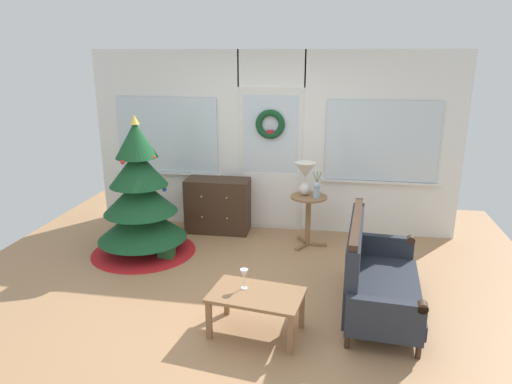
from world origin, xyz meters
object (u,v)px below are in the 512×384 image
at_px(christmas_tree, 141,204).
at_px(dresser_cabinet, 218,205).
at_px(settee_sofa, 373,275).
at_px(gift_box, 167,252).
at_px(table_lamp, 305,174).
at_px(coffee_table, 256,299).
at_px(wine_glass, 244,275).
at_px(side_table, 308,211).
at_px(flower_vase, 317,189).

height_order(christmas_tree, dresser_cabinet, christmas_tree).
xyz_separation_m(dresser_cabinet, settee_sofa, (2.06, -1.84, -0.01)).
bearing_deg(dresser_cabinet, gift_box, -111.10).
xyz_separation_m(table_lamp, coffee_table, (-0.27, -2.17, -0.64)).
bearing_deg(wine_glass, coffee_table, -29.39).
relative_size(side_table, table_lamp, 1.59).
relative_size(side_table, gift_box, 3.81).
relative_size(table_lamp, gift_box, 2.40).
xyz_separation_m(side_table, coffee_table, (-0.33, -2.13, -0.15)).
distance_m(table_lamp, gift_box, 2.04).
relative_size(coffee_table, gift_box, 4.94).
bearing_deg(dresser_cabinet, side_table, -13.54).
distance_m(side_table, gift_box, 1.92).
height_order(christmas_tree, coffee_table, christmas_tree).
distance_m(dresser_cabinet, table_lamp, 1.42).
relative_size(dresser_cabinet, flower_vase, 2.59).
height_order(dresser_cabinet, flower_vase, flower_vase).
bearing_deg(settee_sofa, christmas_tree, 161.56).
relative_size(christmas_tree, side_table, 2.57).
distance_m(table_lamp, flower_vase, 0.25).
relative_size(christmas_tree, table_lamp, 4.08).
bearing_deg(dresser_cabinet, table_lamp, -12.44).
height_order(table_lamp, gift_box, table_lamp).
bearing_deg(flower_vase, settee_sofa, -66.28).
xyz_separation_m(dresser_cabinet, side_table, (1.32, -0.32, 0.11)).
height_order(coffee_table, wine_glass, wine_glass).
bearing_deg(table_lamp, flower_vase, -32.01).
height_order(dresser_cabinet, table_lamp, table_lamp).
xyz_separation_m(christmas_tree, dresser_cabinet, (0.78, 0.89, -0.27)).
relative_size(settee_sofa, table_lamp, 3.67).
bearing_deg(coffee_table, dresser_cabinet, 111.93).
relative_size(christmas_tree, gift_box, 9.78).
bearing_deg(side_table, settee_sofa, -64.00).
xyz_separation_m(side_table, gift_box, (-1.72, -0.73, -0.40)).
relative_size(dresser_cabinet, coffee_table, 1.00).
bearing_deg(gift_box, wine_glass, -46.37).
height_order(side_table, gift_box, side_table).
height_order(christmas_tree, side_table, christmas_tree).
bearing_deg(coffee_table, flower_vase, 78.22).
bearing_deg(gift_box, dresser_cabinet, 68.90).
bearing_deg(christmas_tree, wine_glass, -42.21).
bearing_deg(coffee_table, settee_sofa, 29.64).
height_order(side_table, table_lamp, table_lamp).
bearing_deg(gift_box, flower_vase, 20.27).
bearing_deg(side_table, coffee_table, -98.86).
height_order(settee_sofa, side_table, settee_sofa).
height_order(settee_sofa, wine_glass, settee_sofa).
bearing_deg(coffee_table, table_lamp, 82.86).
distance_m(side_table, coffee_table, 2.16).
relative_size(dresser_cabinet, side_table, 1.30).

